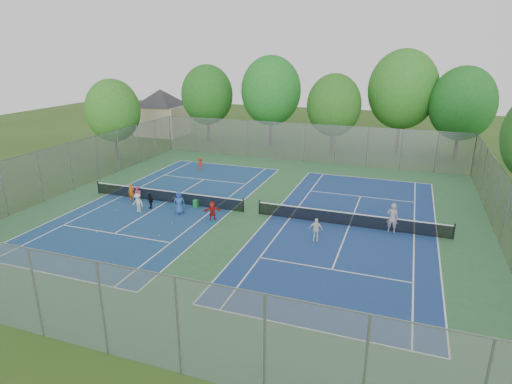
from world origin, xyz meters
TOP-DOWN VIEW (x-y plane):
  - ground at (0.00, 0.00)m, footprint 120.00×120.00m
  - court_pad at (0.00, 0.00)m, footprint 32.00×32.00m
  - court_left at (-7.00, 0.00)m, footprint 10.97×23.77m
  - court_right at (7.00, 0.00)m, footprint 10.97×23.77m
  - net_left at (-7.00, 0.00)m, footprint 12.87×0.10m
  - net_right at (7.00, 0.00)m, footprint 12.87×0.10m
  - fence_north at (0.00, 16.00)m, footprint 32.00×0.10m
  - fence_south at (0.00, -16.00)m, footprint 32.00×0.10m
  - fence_west at (-16.00, 0.00)m, footprint 0.10×32.00m
  - fence_east at (16.00, 0.00)m, footprint 0.10×32.00m
  - house at (-22.00, 24.00)m, footprint 11.03×11.03m
  - tree_nw at (-14.00, 22.00)m, footprint 6.40×6.40m
  - tree_nl at (-6.00, 23.00)m, footprint 7.20×7.20m
  - tree_nc at (2.00, 21.00)m, footprint 6.00×6.00m
  - tree_nr at (9.00, 24.00)m, footprint 7.60×7.60m
  - tree_ne at (15.00, 22.00)m, footprint 6.60×6.60m
  - tree_side_w at (-19.00, 10.00)m, footprint 5.60×5.60m
  - ball_crate at (-5.33, -1.07)m, footprint 0.42×0.42m
  - ball_hopper at (-4.30, -0.34)m, footprint 0.33×0.33m
  - student_a at (-9.74, -0.60)m, footprint 0.53×0.38m
  - student_b at (-9.17, -0.60)m, footprint 0.66×0.56m
  - student_c at (-7.86, -2.49)m, footprint 0.93×0.58m
  - student_d at (-7.40, -1.61)m, footprint 0.74×0.53m
  - student_e at (-4.83, -1.81)m, footprint 0.96×0.78m
  - student_f at (-2.09, -2.11)m, footprint 1.27×0.99m
  - child_far_baseline at (-8.79, 9.32)m, footprint 0.85×0.57m
  - instructor at (9.69, -0.10)m, footprint 0.74×0.51m
  - teen_court_b at (5.34, -3.01)m, footprint 0.89×0.44m
  - tennis_ball_0 at (-8.48, -4.33)m, footprint 0.07×0.07m
  - tennis_ball_1 at (-7.10, -1.31)m, footprint 0.07×0.07m
  - tennis_ball_2 at (-8.09, -1.92)m, footprint 0.07×0.07m
  - tennis_ball_3 at (-9.50, -2.87)m, footprint 0.07×0.07m
  - tennis_ball_4 at (-7.58, -2.62)m, footprint 0.07×0.07m
  - tennis_ball_5 at (-2.86, -6.54)m, footprint 0.07×0.07m
  - tennis_ball_6 at (-10.31, -1.47)m, footprint 0.07×0.07m
  - tennis_ball_7 at (-8.19, -6.63)m, footprint 0.07×0.07m
  - tennis_ball_8 at (-4.42, -3.65)m, footprint 0.07×0.07m
  - tennis_ball_9 at (-4.09, -5.77)m, footprint 0.07×0.07m

SIDE VIEW (x-z plane):
  - ground at x=0.00m, z-range 0.00..0.00m
  - court_pad at x=0.00m, z-range 0.00..0.01m
  - court_left at x=-7.00m, z-range 0.01..0.02m
  - court_right at x=7.00m, z-range 0.01..0.02m
  - tennis_ball_0 at x=-8.48m, z-range 0.00..0.07m
  - tennis_ball_1 at x=-7.10m, z-range 0.00..0.07m
  - tennis_ball_2 at x=-8.09m, z-range 0.00..0.07m
  - tennis_ball_3 at x=-9.50m, z-range 0.00..0.07m
  - tennis_ball_4 at x=-7.58m, z-range 0.00..0.07m
  - tennis_ball_5 at x=-2.86m, z-range 0.00..0.07m
  - tennis_ball_6 at x=-10.31m, z-range 0.00..0.07m
  - tennis_ball_7 at x=-8.19m, z-range 0.00..0.07m
  - tennis_ball_8 at x=-4.42m, z-range 0.00..0.07m
  - tennis_ball_9 at x=-4.09m, z-range 0.00..0.07m
  - ball_crate at x=-5.33m, z-range 0.00..0.30m
  - ball_hopper at x=-4.30m, z-range 0.00..0.61m
  - net_left at x=-7.00m, z-range 0.00..0.91m
  - net_right at x=7.00m, z-range 0.00..0.91m
  - student_d at x=-7.40m, z-range 0.00..1.17m
  - student_b at x=-9.17m, z-range 0.00..1.20m
  - child_far_baseline at x=-8.79m, z-range 0.00..1.22m
  - student_f at x=-2.09m, z-range 0.00..1.34m
  - student_a at x=-9.74m, z-range 0.00..1.38m
  - student_c at x=-7.86m, z-range 0.00..1.38m
  - teen_court_b at x=5.34m, z-range 0.00..1.46m
  - student_e at x=-4.83m, z-range 0.00..1.69m
  - instructor at x=9.69m, z-range 0.00..1.98m
  - fence_north at x=0.00m, z-range 0.00..4.00m
  - fence_south at x=0.00m, z-range 0.00..4.00m
  - fence_west at x=-16.00m, z-range 0.00..4.00m
  - fence_east at x=16.00m, z-range 0.00..4.00m
  - house at x=-22.00m, z-range 0.56..7.86m
  - tree_side_w at x=-19.00m, z-range 1.01..9.48m
  - tree_nc at x=2.00m, z-range 0.97..9.82m
  - tree_nw at x=-14.00m, z-range 1.10..10.68m
  - tree_ne at x=15.00m, z-range 1.08..10.85m
  - tree_nl at x=-6.00m, z-range 1.20..11.89m
  - tree_nr at x=9.00m, z-range 1.33..12.75m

